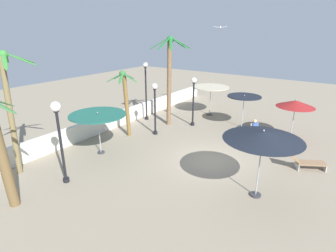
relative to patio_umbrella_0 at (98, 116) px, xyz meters
The scene contains 17 objects.
ground_plane 6.58m from the patio_umbrella_0, 64.03° to the right, with size 56.00×56.00×0.00m, color gray.
boundary_wall 4.04m from the patio_umbrella_0, 42.29° to the left, with size 25.20×0.30×1.06m, color silver.
patio_umbrella_0 is the anchor object (origin of this frame).
patio_umbrella_1 10.25m from the patio_umbrella_0, ahead, with size 2.89×2.89×2.44m.
patio_umbrella_2 10.02m from the patio_umbrella_0, 30.03° to the right, with size 2.30×2.30×2.38m.
patio_umbrella_3 11.72m from the patio_umbrella_0, 45.68° to the right, with size 2.27×2.27×2.64m.
patio_umbrella_4 8.62m from the patio_umbrella_0, 84.08° to the right, with size 3.13×3.13×3.00m.
palm_tree_1 6.57m from the patio_umbrella_0, ahead, with size 3.01×3.02×6.23m.
palm_tree_2 2.84m from the patio_umbrella_0, 10.75° to the left, with size 1.95×2.05×4.31m.
palm_tree_3 4.22m from the patio_umbrella_0, 156.16° to the left, with size 2.81×2.59×5.81m.
lamp_post_0 3.22m from the patio_umbrella_0, 161.16° to the right, with size 0.43×0.43×3.82m.
lamp_post_1 7.30m from the patio_umbrella_0, 15.25° to the right, with size 0.37×0.37×3.50m.
lamp_post_2 6.43m from the patio_umbrella_0, 15.32° to the left, with size 0.37×0.37×4.39m.
lamp_post_3 4.17m from the patio_umbrella_0, 10.49° to the right, with size 0.37×0.37×3.43m.
lounge_chair_0 11.04m from the patio_umbrella_0, 64.91° to the right, with size 1.41×1.90×0.84m.
guest_0 9.04m from the patio_umbrella_0, 48.56° to the right, with size 0.48×0.40×1.68m.
seagull_0 11.17m from the patio_umbrella_0, 13.16° to the right, with size 0.48×0.97×0.14m.
Camera 1 is at (-11.95, -5.54, 6.67)m, focal length 28.88 mm.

